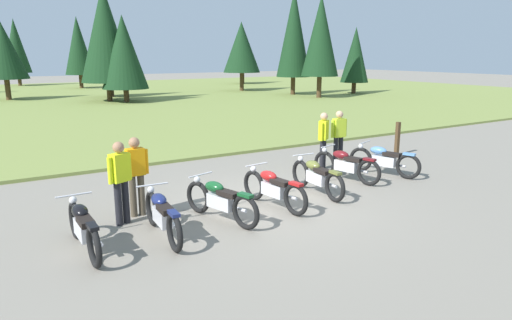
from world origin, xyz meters
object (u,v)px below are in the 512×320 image
Objects in this scene: motorcycle_navy at (162,215)px; motorcycle_sky_blue at (384,160)px; motorcycle_olive at (317,176)px; motorcycle_maroon at (346,164)px; rider_in_hivis_vest at (120,178)px; rider_with_back_turned at (339,135)px; motorcycle_red at (273,188)px; rider_near_row_end at (323,137)px; motorcycle_british_green at (220,200)px; trail_marker_post at (397,139)px; motorcycle_black at (83,227)px; rider_checking_bike at (136,172)px.

motorcycle_sky_blue is at bearing 9.01° from motorcycle_navy.
motorcycle_maroon is at bearing 21.07° from motorcycle_olive.
rider_in_hivis_vest is 1.00× the size of rider_with_back_turned.
rider_with_back_turned is (0.96, 1.40, 0.51)m from motorcycle_maroon.
rider_in_hivis_vest reaches higher than motorcycle_olive.
motorcycle_red is (2.69, 0.38, 0.00)m from motorcycle_navy.
motorcycle_navy is 1.26× the size of rider_near_row_end.
rider_with_back_turned is (3.83, 2.23, 0.51)m from motorcycle_red.
motorcycle_maroon is (5.56, 1.21, 0.00)m from motorcycle_navy.
motorcycle_navy is 1.03× the size of motorcycle_british_green.
trail_marker_post is at bearing 21.88° from motorcycle_olive.
motorcycle_navy is (1.36, -0.10, 0.00)m from motorcycle_black.
motorcycle_red is 1.04× the size of motorcycle_sky_blue.
motorcycle_navy is 1.27m from rider_in_hivis_vest.
motorcycle_navy is at bearing -156.75° from rider_near_row_end.
rider_checking_bike is (-5.59, 0.19, 0.51)m from motorcycle_maroon.
motorcycle_black is 1.03× the size of motorcycle_british_green.
motorcycle_sky_blue is 7.31m from rider_in_hivis_vest.
motorcycle_british_green is 1.23× the size of rider_with_back_turned.
rider_in_hivis_vest is at bearing 167.27° from motorcycle_red.
motorcycle_british_green is 8.26m from trail_marker_post.
rider_checking_bike reaches higher than motorcycle_olive.
rider_checking_bike is (-4.17, 0.74, 0.51)m from motorcycle_olive.
motorcycle_black is at bearing -161.51° from rider_near_row_end.
rider_in_hivis_vest is at bearing -178.80° from motorcycle_maroon.
motorcycle_navy is 6.40m from rider_near_row_end.
rider_in_hivis_vest is (-1.75, 0.85, 0.51)m from motorcycle_british_green.
trail_marker_post reaches higher than motorcycle_olive.
motorcycle_black is 8.29m from rider_with_back_turned.
trail_marker_post is (3.63, 1.48, 0.12)m from motorcycle_maroon.
rider_in_hivis_vest is (0.93, 0.98, 0.51)m from motorcycle_black.
motorcycle_maroon is at bearing -102.68° from rider_near_row_end.
motorcycle_olive is 1.05× the size of motorcycle_sky_blue.
trail_marker_post reaches higher than motorcycle_black.
motorcycle_red is (1.38, 0.14, 0.00)m from motorcycle_british_green.
trail_marker_post is at bearing 16.30° from motorcycle_navy.
motorcycle_navy is 1.33m from motorcycle_british_green.
motorcycle_british_green is at bearing -162.69° from trail_marker_post.
motorcycle_navy is 1.88× the size of trail_marker_post.
trail_marker_post is at bearing 2.94° from rider_near_row_end.
motorcycle_red is 3.85m from rider_near_row_end.
motorcycle_sky_blue is 6.92m from rider_checking_bike.
rider_near_row_end is (5.86, 2.52, 0.51)m from motorcycle_navy.
motorcycle_red is 1.00× the size of motorcycle_olive.
rider_with_back_turned reaches higher than motorcycle_maroon.
rider_with_back_turned is (-0.34, 1.52, 0.51)m from motorcycle_sky_blue.
trail_marker_post is at bearing 1.80° from rider_with_back_turned.
motorcycle_british_green and motorcycle_olive have the same top height.
motorcycle_british_green is at bearing -167.08° from motorcycle_maroon.
rider_in_hivis_vest is (-0.43, 1.08, 0.51)m from motorcycle_navy.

